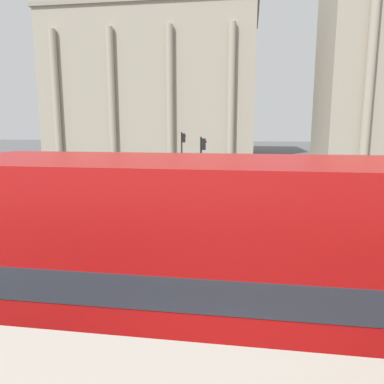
{
  "coord_description": "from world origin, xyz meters",
  "views": [
    {
      "loc": [
        0.1,
        -2.21,
        4.49
      ],
      "look_at": [
        -2.61,
        15.59,
        1.23
      ],
      "focal_mm": 35.0,
      "sensor_mm": 36.0,
      "label": 1
    }
  ],
  "objects_px": {
    "pedestrian_red": "(238,176)",
    "plaza_building_left": "(156,87)",
    "pedestrian_blue": "(117,180)",
    "traffic_light_far": "(183,149)",
    "pedestrian_black": "(292,214)",
    "traffic_light_mid": "(202,158)",
    "double_decker_bus": "(320,281)"
  },
  "relations": [
    {
      "from": "pedestrian_red",
      "to": "plaza_building_left",
      "type": "bearing_deg",
      "value": -116.19
    },
    {
      "from": "pedestrian_red",
      "to": "pedestrian_blue",
      "type": "bearing_deg",
      "value": -27.73
    },
    {
      "from": "traffic_light_far",
      "to": "pedestrian_red",
      "type": "bearing_deg",
      "value": -39.42
    },
    {
      "from": "pedestrian_black",
      "to": "traffic_light_mid",
      "type": "bearing_deg",
      "value": 161.12
    },
    {
      "from": "traffic_light_mid",
      "to": "double_decker_bus",
      "type": "bearing_deg",
      "value": -77.38
    },
    {
      "from": "traffic_light_far",
      "to": "pedestrian_blue",
      "type": "bearing_deg",
      "value": -114.49
    },
    {
      "from": "traffic_light_mid",
      "to": "traffic_light_far",
      "type": "distance_m",
      "value": 6.54
    },
    {
      "from": "double_decker_bus",
      "to": "pedestrian_black",
      "type": "relative_size",
      "value": 6.92
    },
    {
      "from": "traffic_light_far",
      "to": "pedestrian_black",
      "type": "height_order",
      "value": "traffic_light_far"
    },
    {
      "from": "double_decker_bus",
      "to": "plaza_building_left",
      "type": "xyz_separation_m",
      "value": [
        -15.06,
        50.69,
        7.78
      ]
    },
    {
      "from": "traffic_light_mid",
      "to": "pedestrian_red",
      "type": "bearing_deg",
      "value": 48.8
    },
    {
      "from": "double_decker_bus",
      "to": "pedestrian_red",
      "type": "height_order",
      "value": "double_decker_bus"
    },
    {
      "from": "double_decker_bus",
      "to": "traffic_light_far",
      "type": "distance_m",
      "value": 24.55
    },
    {
      "from": "pedestrian_red",
      "to": "pedestrian_black",
      "type": "xyz_separation_m",
      "value": [
        2.51,
        -10.33,
        -0.1
      ]
    },
    {
      "from": "pedestrian_red",
      "to": "pedestrian_black",
      "type": "bearing_deg",
      "value": 54.08
    },
    {
      "from": "traffic_light_far",
      "to": "pedestrian_black",
      "type": "relative_size",
      "value": 2.43
    },
    {
      "from": "traffic_light_mid",
      "to": "pedestrian_blue",
      "type": "relative_size",
      "value": 2.19
    },
    {
      "from": "plaza_building_left",
      "to": "pedestrian_red",
      "type": "bearing_deg",
      "value": -66.59
    },
    {
      "from": "traffic_light_far",
      "to": "pedestrian_blue",
      "type": "xyz_separation_m",
      "value": [
        -3.04,
        -6.68,
        -1.55
      ]
    },
    {
      "from": "double_decker_bus",
      "to": "traffic_light_mid",
      "type": "distance_m",
      "value": 18.06
    },
    {
      "from": "traffic_light_mid",
      "to": "pedestrian_red",
      "type": "distance_m",
      "value": 3.55
    },
    {
      "from": "double_decker_bus",
      "to": "pedestrian_blue",
      "type": "relative_size",
      "value": 6.49
    },
    {
      "from": "plaza_building_left",
      "to": "traffic_light_far",
      "type": "height_order",
      "value": "plaza_building_left"
    },
    {
      "from": "plaza_building_left",
      "to": "pedestrian_black",
      "type": "xyz_separation_m",
      "value": [
        15.77,
        -40.94,
        -9.09
      ]
    },
    {
      "from": "traffic_light_far",
      "to": "pedestrian_black",
      "type": "bearing_deg",
      "value": -63.51
    },
    {
      "from": "plaza_building_left",
      "to": "pedestrian_red",
      "type": "relative_size",
      "value": 16.87
    },
    {
      "from": "plaza_building_left",
      "to": "pedestrian_black",
      "type": "distance_m",
      "value": 44.81
    },
    {
      "from": "traffic_light_mid",
      "to": "pedestrian_black",
      "type": "xyz_separation_m",
      "value": [
        4.66,
        -7.88,
        -1.53
      ]
    },
    {
      "from": "double_decker_bus",
      "to": "pedestrian_blue",
      "type": "xyz_separation_m",
      "value": [
        -9.31,
        17.06,
        -1.24
      ]
    },
    {
      "from": "double_decker_bus",
      "to": "pedestrian_black",
      "type": "xyz_separation_m",
      "value": [
        0.71,
        9.74,
        -1.31
      ]
    },
    {
      "from": "double_decker_bus",
      "to": "traffic_light_far",
      "type": "bearing_deg",
      "value": 100.43
    },
    {
      "from": "plaza_building_left",
      "to": "traffic_light_far",
      "type": "relative_size",
      "value": 7.61
    }
  ]
}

